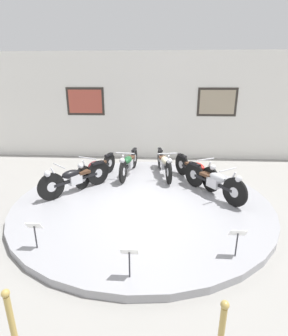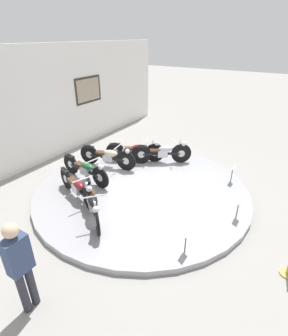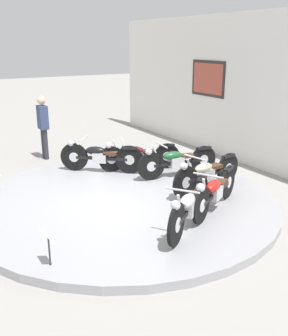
{
  "view_description": "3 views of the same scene",
  "coord_description": "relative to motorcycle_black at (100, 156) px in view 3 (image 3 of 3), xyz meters",
  "views": [
    {
      "loc": [
        0.41,
        -5.74,
        2.89
      ],
      "look_at": [
        0.04,
        0.0,
        0.93
      ],
      "focal_mm": 28.0,
      "sensor_mm": 36.0,
      "label": 1
    },
    {
      "loc": [
        -5.43,
        -3.44,
        4.06
      ],
      "look_at": [
        0.08,
        -0.01,
        0.74
      ],
      "focal_mm": 28.0,
      "sensor_mm": 36.0,
      "label": 2
    },
    {
      "loc": [
        6.43,
        -3.41,
        3.1
      ],
      "look_at": [
        0.05,
        0.43,
        0.7
      ],
      "focal_mm": 42.0,
      "sensor_mm": 36.0,
      "label": 3
    }
  ],
  "objects": [
    {
      "name": "ground_plane",
      "position": [
        1.73,
        -0.29,
        -0.54
      ],
      "size": [
        60.0,
        60.0,
        0.0
      ],
      "primitive_type": "plane",
      "color": "gray"
    },
    {
      "name": "display_platform",
      "position": [
        1.73,
        -0.29,
        -0.47
      ],
      "size": [
        6.0,
        6.0,
        0.14
      ],
      "primitive_type": "cylinder",
      "color": "#99999E",
      "rests_on": "ground_plane"
    },
    {
      "name": "back_wall",
      "position": [
        1.73,
        3.85,
        1.37
      ],
      "size": [
        14.0,
        0.22,
        3.83
      ],
      "color": "white",
      "rests_on": "ground_plane"
    },
    {
      "name": "motorcycle_black",
      "position": [
        0.0,
        0.0,
        0.0
      ],
      "size": [
        1.36,
        1.57,
        0.81
      ],
      "color": "black",
      "rests_on": "display_platform"
    },
    {
      "name": "motorcycle_maroon",
      "position": [
        0.34,
        0.83,
        -0.02
      ],
      "size": [
        0.75,
        1.88,
        0.79
      ],
      "color": "black",
      "rests_on": "display_platform"
    },
    {
      "name": "motorcycle_green",
      "position": [
        1.2,
        1.35,
        -0.01
      ],
      "size": [
        0.54,
        1.98,
        0.8
      ],
      "color": "black",
      "rests_on": "display_platform"
    },
    {
      "name": "motorcycle_cream",
      "position": [
        2.26,
        1.35,
        -0.0
      ],
      "size": [
        0.55,
        1.99,
        0.81
      ],
      "color": "black",
      "rests_on": "display_platform"
    },
    {
      "name": "motorcycle_red",
      "position": [
        3.12,
        0.84,
        -0.01
      ],
      "size": [
        0.99,
        1.79,
        0.8
      ],
      "color": "black",
      "rests_on": "display_platform"
    },
    {
      "name": "motorcycle_silver",
      "position": [
        3.46,
        -0.0,
        0.0
      ],
      "size": [
        1.21,
        1.69,
        0.81
      ],
      "color": "black",
      "rests_on": "display_platform"
    },
    {
      "name": "info_placard_front_right",
      "position": [
        3.4,
        -2.35,
        -0.03
      ],
      "size": [
        0.26,
        0.11,
        0.51
      ],
      "color": "#333338",
      "rests_on": "display_platform"
    },
    {
      "name": "visitor_standing",
      "position": [
        -2.26,
        -0.62,
        0.44
      ],
      "size": [
        0.36,
        0.23,
        1.73
      ],
      "color": "#2D2D38",
      "rests_on": "ground_plane"
    }
  ]
}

